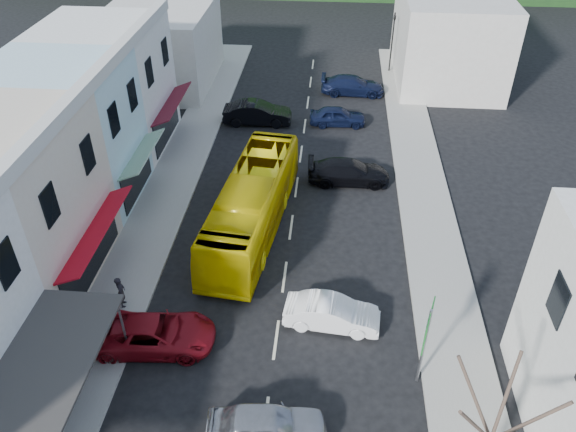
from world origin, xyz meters
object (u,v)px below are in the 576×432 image
object	(u,v)px
pedestrian_left	(121,291)
car_silver	(267,427)
bus	(252,205)
traffic_signal	(392,43)
car_white	(332,313)
car_red	(155,334)
direction_sign	(424,347)

from	to	relation	value
pedestrian_left	car_silver	bearing A→B (deg)	-144.55
bus	traffic_signal	bearing A→B (deg)	76.11
bus	car_white	xyz separation A→B (m)	(4.37, -6.60, -0.85)
pedestrian_left	traffic_signal	size ratio (longest dim) A/B	0.34
car_red	direction_sign	bearing A→B (deg)	-99.02
bus	traffic_signal	distance (m)	24.64
traffic_signal	bus	bearing A→B (deg)	45.23
bus	car_silver	bearing A→B (deg)	-73.32
bus	direction_sign	bearing A→B (deg)	-43.25
car_red	direction_sign	size ratio (longest dim) A/B	1.17
bus	pedestrian_left	world-z (taller)	bus
car_silver	car_white	size ratio (longest dim) A/B	1.00
direction_sign	traffic_signal	bearing A→B (deg)	105.09
car_white	direction_sign	distance (m)	4.57
car_silver	traffic_signal	world-z (taller)	traffic_signal
direction_sign	car_red	bearing A→B (deg)	-168.22
car_silver	direction_sign	xyz separation A→B (m)	(5.65, 3.03, 1.27)
car_white	pedestrian_left	world-z (taller)	pedestrian_left
car_white	car_red	bearing A→B (deg)	109.03
car_silver	pedestrian_left	bearing A→B (deg)	45.09
car_silver	pedestrian_left	xyz separation A→B (m)	(-7.25, 5.99, 0.30)
car_red	pedestrian_left	bearing A→B (deg)	41.07
car_red	pedestrian_left	size ratio (longest dim) A/B	2.71
car_red	pedestrian_left	distance (m)	2.96
bus	direction_sign	distance (m)	12.16
bus	direction_sign	xyz separation A→B (m)	(7.83, -9.29, 0.42)
bus	car_silver	world-z (taller)	bus
bus	car_silver	size ratio (longest dim) A/B	2.64
direction_sign	traffic_signal	distance (m)	32.36
pedestrian_left	direction_sign	world-z (taller)	direction_sign
car_red	direction_sign	xyz separation A→B (m)	(10.80, -0.89, 1.27)
bus	pedestrian_left	xyz separation A→B (m)	(-5.07, -6.33, -0.55)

